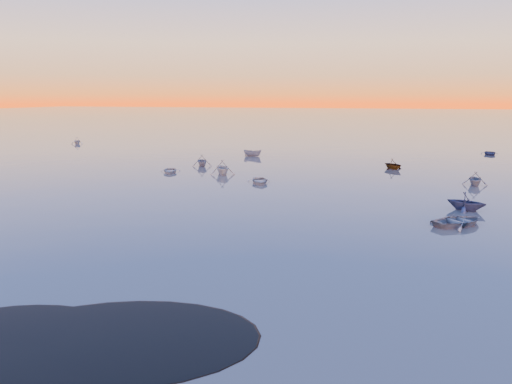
% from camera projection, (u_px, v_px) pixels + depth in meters
% --- Properties ---
extents(ground, '(600.00, 600.00, 0.00)m').
position_uv_depth(ground, '(346.00, 141.00, 113.92)').
color(ground, '#6A6058').
rests_on(ground, ground).
extents(mud_lobes, '(140.00, 6.00, 0.07)m').
position_uv_depth(mud_lobes, '(68.00, 371.00, 18.56)').
color(mud_lobes, black).
rests_on(mud_lobes, ground).
extents(moored_fleet, '(124.00, 58.00, 1.20)m').
position_uv_depth(moored_fleet, '(312.00, 169.00, 69.54)').
color(moored_fleet, beige).
rests_on(moored_fleet, ground).
extents(boat_near_left, '(3.94, 2.71, 0.91)m').
position_uv_depth(boat_near_left, '(170.00, 173.00, 66.54)').
color(boat_near_left, beige).
rests_on(boat_near_left, ground).
extents(boat_near_right, '(3.55, 1.75, 1.21)m').
position_uv_depth(boat_near_right, '(475.00, 185.00, 57.14)').
color(boat_near_right, slate).
rests_on(boat_near_right, ground).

